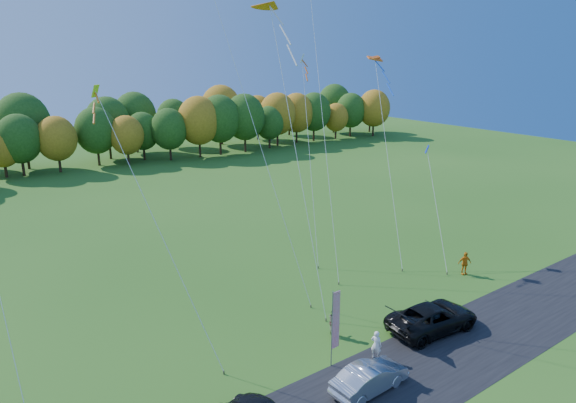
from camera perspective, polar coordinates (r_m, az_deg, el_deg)
ground at (r=30.50m, az=6.91°, el=-15.36°), size 160.00×160.00×0.00m
asphalt_strip at (r=28.22m, az=12.74°, el=-18.57°), size 90.00×6.00×0.01m
tree_line at (r=77.54m, az=-21.92°, el=3.28°), size 116.00×12.00×10.00m
black_suv at (r=32.33m, az=15.77°, el=-12.30°), size 6.05×3.26×1.61m
silver_sedan at (r=26.71m, az=9.07°, el=-18.77°), size 4.30×1.63×1.40m
person_tailgate_a at (r=28.99m, az=9.77°, el=-15.42°), size 0.57×0.70×1.65m
person_tailgate_b at (r=30.77m, az=5.18°, el=-13.16°), size 0.98×1.04×1.70m
person_east at (r=40.44m, az=19.03°, el=-6.51°), size 1.12×0.83×1.76m
feather_flag at (r=27.33m, az=5.25°, el=-12.93°), size 0.57×0.11×4.31m
kite_delta_blue at (r=32.89m, az=-4.94°, el=11.99°), size 5.12×10.39×27.79m
kite_parafoil_orange at (r=40.32m, az=3.28°, el=14.94°), size 7.83×13.41×30.45m
kite_delta_red at (r=32.34m, az=0.87°, el=6.18°), size 2.35×8.49×20.11m
kite_parafoil_rainbow at (r=41.68m, az=11.04°, el=4.81°), size 5.50×8.43×15.91m
kite_diamond_yellow at (r=27.08m, az=-14.08°, el=-3.23°), size 3.59×7.52×14.67m
kite_diamond_white at (r=40.36m, az=2.45°, el=4.72°), size 3.55×6.61×16.15m
kite_diamond_blue_low at (r=41.25m, az=16.19°, el=-0.76°), size 3.32×5.48×9.07m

